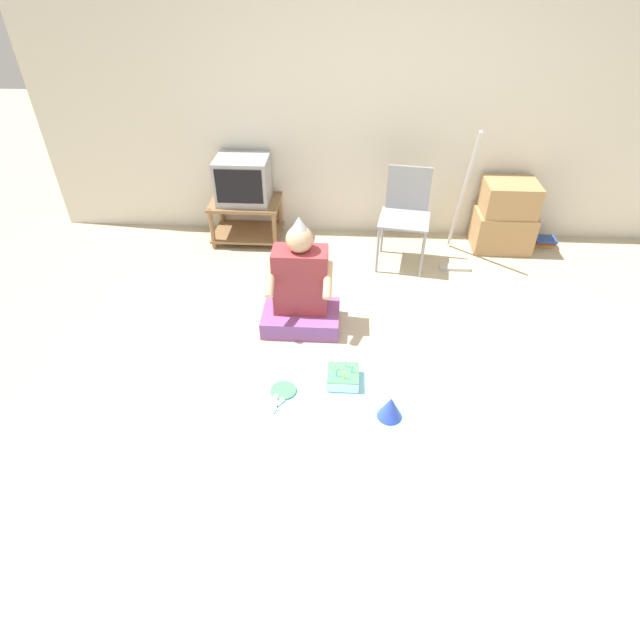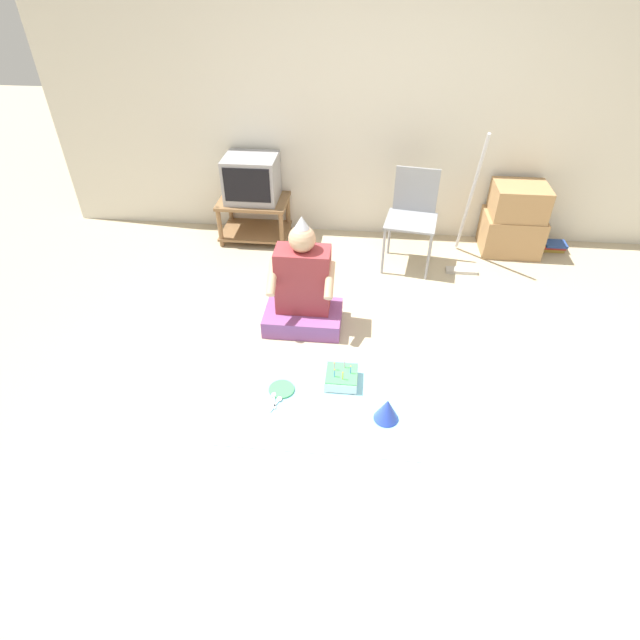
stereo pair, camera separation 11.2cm
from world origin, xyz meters
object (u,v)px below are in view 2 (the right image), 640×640
at_px(tv, 252,178).
at_px(paper_plate, 282,389).
at_px(book_pile, 554,246).
at_px(birthday_cake, 341,378).
at_px(party_hat_blue, 387,409).
at_px(cardboard_box_stack, 514,220).
at_px(folding_chair, 413,212).
at_px(person_seated, 303,290).
at_px(dust_mop, 467,229).

relative_size(tv, paper_plate, 2.85).
height_order(book_pile, birthday_cake, birthday_cake).
xyz_separation_m(tv, party_hat_blue, (1.30, -2.30, -0.53)).
xyz_separation_m(cardboard_box_stack, paper_plate, (-1.87, -2.10, -0.30)).
height_order(folding_chair, cardboard_box_stack, folding_chair).
height_order(folding_chair, person_seated, person_seated).
height_order(dust_mop, paper_plate, dust_mop).
distance_m(folding_chair, book_pile, 1.53).
xyz_separation_m(tv, paper_plate, (0.60, -2.12, -0.60)).
distance_m(folding_chair, person_seated, 1.35).
bearing_deg(book_pile, paper_plate, -137.36).
relative_size(folding_chair, dust_mop, 0.69).
relative_size(tv, cardboard_box_stack, 0.74).
distance_m(dust_mop, birthday_cake, 1.95).
bearing_deg(person_seated, party_hat_blue, -55.34).
xyz_separation_m(tv, cardboard_box_stack, (2.48, -0.01, -0.30)).
bearing_deg(cardboard_box_stack, person_seated, -143.31).
bearing_deg(dust_mop, book_pile, 21.63).
relative_size(dust_mop, paper_plate, 7.25).
bearing_deg(paper_plate, cardboard_box_stack, 48.29).
relative_size(cardboard_box_stack, book_pile, 3.11).
xyz_separation_m(person_seated, party_hat_blue, (0.64, -0.93, -0.22)).
bearing_deg(cardboard_box_stack, paper_plate, -131.71).
relative_size(tv, birthday_cake, 2.26).
distance_m(book_pile, party_hat_blue, 2.83).
bearing_deg(tv, birthday_cake, -63.57).
bearing_deg(tv, book_pile, 0.40).
xyz_separation_m(dust_mop, party_hat_blue, (-0.69, -1.95, -0.28)).
height_order(tv, book_pile, tv).
height_order(tv, paper_plate, tv).
bearing_deg(folding_chair, tv, 167.64).
height_order(tv, folding_chair, folding_chair).
relative_size(cardboard_box_stack, paper_plate, 3.83).
distance_m(folding_chair, paper_plate, 2.06).
bearing_deg(folding_chair, party_hat_blue, -95.86).
relative_size(dust_mop, person_seated, 1.37).
relative_size(folding_chair, party_hat_blue, 5.39).
height_order(party_hat_blue, paper_plate, party_hat_blue).
relative_size(dust_mop, book_pile, 5.89).
bearing_deg(tv, folding_chair, -12.36).
bearing_deg(dust_mop, birthday_cake, -120.96).
xyz_separation_m(folding_chair, party_hat_blue, (-0.20, -1.97, -0.42)).
relative_size(cardboard_box_stack, dust_mop, 0.53).
distance_m(cardboard_box_stack, person_seated, 2.27).
xyz_separation_m(tv, birthday_cake, (1.00, -2.00, -0.57)).
height_order(tv, dust_mop, dust_mop).
xyz_separation_m(book_pile, birthday_cake, (-1.93, -2.02, 0.00)).
distance_m(tv, paper_plate, 2.28).
xyz_separation_m(dust_mop, birthday_cake, (-0.99, -1.65, -0.32)).
distance_m(dust_mop, paper_plate, 2.27).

